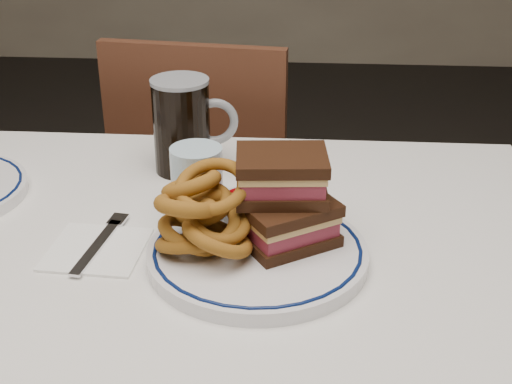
# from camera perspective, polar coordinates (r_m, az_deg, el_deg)

# --- Properties ---
(dining_table) EXTENTS (1.27, 0.87, 0.75)m
(dining_table) POSITION_cam_1_polar(r_m,az_deg,el_deg) (1.04, -10.70, -9.89)
(dining_table) COLOR white
(dining_table) RESTS_ON floor
(chair_far) EXTENTS (0.45, 0.45, 0.87)m
(chair_far) POSITION_cam_1_polar(r_m,az_deg,el_deg) (1.75, -3.73, -0.07)
(chair_far) COLOR #462416
(chair_far) RESTS_ON floor
(main_plate) EXTENTS (0.29, 0.29, 0.02)m
(main_plate) POSITION_cam_1_polar(r_m,az_deg,el_deg) (0.95, 0.12, -4.90)
(main_plate) COLOR white
(main_plate) RESTS_ON dining_table
(reuben_sandwich) EXTENTS (0.15, 0.14, 0.12)m
(reuben_sandwich) POSITION_cam_1_polar(r_m,az_deg,el_deg) (0.94, 2.32, -0.55)
(reuben_sandwich) COLOR black
(reuben_sandwich) RESTS_ON main_plate
(onion_rings_main) EXTENTS (0.14, 0.14, 0.13)m
(onion_rings_main) POSITION_cam_1_polar(r_m,az_deg,el_deg) (0.92, -4.32, -1.88)
(onion_rings_main) COLOR brown
(onion_rings_main) RESTS_ON main_plate
(ketchup_ramekin) EXTENTS (0.06, 0.06, 0.03)m
(ketchup_ramekin) POSITION_cam_1_polar(r_m,az_deg,el_deg) (1.01, -1.06, -1.01)
(ketchup_ramekin) COLOR white
(ketchup_ramekin) RESTS_ON main_plate
(beer_mug) EXTENTS (0.14, 0.10, 0.16)m
(beer_mug) POSITION_cam_1_polar(r_m,az_deg,el_deg) (1.19, -5.81, 5.38)
(beer_mug) COLOR black
(beer_mug) RESTS_ON dining_table
(water_glass) EXTENTS (0.07, 0.07, 0.12)m
(water_glass) POSITION_cam_1_polar(r_m,az_deg,el_deg) (1.02, -4.72, 0.48)
(water_glass) COLOR #ABCBDD
(water_glass) RESTS_ON dining_table
(napkin_fork) EXTENTS (0.13, 0.17, 0.01)m
(napkin_fork) POSITION_cam_1_polar(r_m,az_deg,el_deg) (1.00, -12.55, -4.37)
(napkin_fork) COLOR white
(napkin_fork) RESTS_ON dining_table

